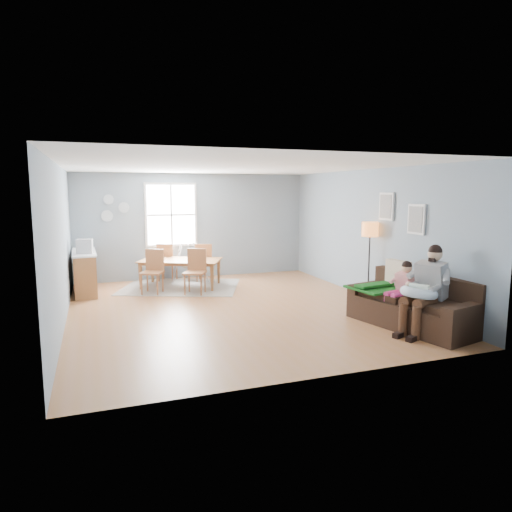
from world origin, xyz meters
name	(u,v)px	position (x,y,z in m)	size (l,w,h in m)	color
room	(233,182)	(0.00, 0.00, 2.42)	(8.40, 9.40, 3.90)	#A76A3B
window	(171,215)	(-0.60, 3.46, 1.65)	(1.32, 0.08, 1.62)	silver
pictures	(401,213)	(2.97, -1.05, 1.85)	(0.05, 1.34, 0.74)	silver
wall_plates	(113,208)	(-2.00, 3.47, 1.83)	(0.67, 0.02, 0.66)	#A6B9C7
sofa	(414,309)	(2.51, -2.12, 0.30)	(1.36, 2.27, 0.86)	black
green_throw	(379,288)	(2.27, -1.45, 0.55)	(0.97, 0.81, 0.04)	#155E16
beige_pillow	(398,274)	(2.60, -1.53, 0.78)	(0.14, 0.50, 0.50)	#C1AA93
father	(426,287)	(2.45, -2.45, 0.75)	(1.06, 0.72, 1.40)	gray
nursing_pillow	(419,293)	(2.29, -2.48, 0.67)	(0.57, 0.57, 0.16)	#C7E1F9
infant	(417,287)	(2.27, -2.45, 0.75)	(0.27, 0.37, 0.14)	white
toddler	(402,282)	(2.39, -1.94, 0.73)	(0.58, 0.38, 0.86)	white
floor_lamp	(370,236)	(2.80, -0.32, 1.35)	(0.33, 0.33, 1.63)	black
storage_cube	(421,316)	(2.46, -2.35, 0.24)	(0.53, 0.50, 0.49)	white
rug	(181,287)	(-0.59, 2.35, 0.01)	(2.63, 2.00, 0.01)	gray
dining_table	(180,273)	(-0.59, 2.35, 0.32)	(1.85, 1.03, 0.65)	olive
chair_sw	(153,268)	(-1.27, 1.92, 0.56)	(0.59, 0.59, 0.97)	brown
chair_se	(196,268)	(-0.39, 1.57, 0.57)	(0.60, 0.60, 0.99)	brown
chair_nw	(166,260)	(-0.80, 3.13, 0.55)	(0.58, 0.58, 0.96)	brown
chair_ne	(204,260)	(0.09, 2.78, 0.55)	(0.57, 0.57, 0.96)	brown
counter	(85,272)	(-2.70, 2.50, 0.47)	(0.53, 1.66, 0.92)	olive
monitor	(84,246)	(-2.68, 2.19, 1.07)	(0.35, 0.33, 0.30)	#B3B3B8
baby_swing	(189,264)	(-0.25, 3.10, 0.43)	(1.02, 1.04, 0.95)	#B3B3B8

